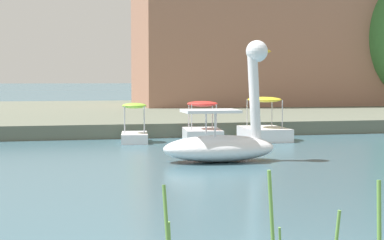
{
  "coord_description": "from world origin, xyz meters",
  "views": [
    {
      "loc": [
        -2.71,
        -6.08,
        2.33
      ],
      "look_at": [
        1.57,
        12.46,
        1.07
      ],
      "focal_mm": 59.73,
      "sensor_mm": 36.0,
      "label": 1
    }
  ],
  "objects_px": {
    "swan_boat": "(223,138)",
    "pedal_boat_red": "(202,129)",
    "pedal_boat_yellow": "(264,128)",
    "pedal_boat_lime": "(134,130)",
    "parked_van": "(321,89)"
  },
  "relations": [
    {
      "from": "parked_van",
      "to": "pedal_boat_lime",
      "type": "bearing_deg",
      "value": -133.13
    },
    {
      "from": "pedal_boat_yellow",
      "to": "swan_boat",
      "type": "bearing_deg",
      "value": -119.66
    },
    {
      "from": "pedal_boat_yellow",
      "to": "parked_van",
      "type": "distance_m",
      "value": 17.9
    },
    {
      "from": "swan_boat",
      "to": "parked_van",
      "type": "xyz_separation_m",
      "value": [
        12.37,
        20.85,
        0.93
      ]
    },
    {
      "from": "swan_boat",
      "to": "pedal_boat_yellow",
      "type": "relative_size",
      "value": 1.41
    },
    {
      "from": "swan_boat",
      "to": "pedal_boat_red",
      "type": "xyz_separation_m",
      "value": [
        0.8,
        5.65,
        -0.21
      ]
    },
    {
      "from": "swan_boat",
      "to": "pedal_boat_lime",
      "type": "height_order",
      "value": "swan_boat"
    },
    {
      "from": "pedal_boat_yellow",
      "to": "parked_van",
      "type": "relative_size",
      "value": 0.53
    },
    {
      "from": "pedal_boat_lime",
      "to": "pedal_boat_red",
      "type": "bearing_deg",
      "value": -4.72
    },
    {
      "from": "pedal_boat_red",
      "to": "parked_van",
      "type": "bearing_deg",
      "value": 52.72
    },
    {
      "from": "pedal_boat_yellow",
      "to": "parked_van",
      "type": "height_order",
      "value": "parked_van"
    },
    {
      "from": "swan_boat",
      "to": "parked_van",
      "type": "height_order",
      "value": "swan_boat"
    },
    {
      "from": "swan_boat",
      "to": "pedal_boat_lime",
      "type": "relative_size",
      "value": 1.76
    },
    {
      "from": "pedal_boat_red",
      "to": "parked_van",
      "type": "xyz_separation_m",
      "value": [
        11.58,
        15.2,
        1.14
      ]
    },
    {
      "from": "swan_boat",
      "to": "pedal_boat_lime",
      "type": "bearing_deg",
      "value": 106.01
    }
  ]
}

